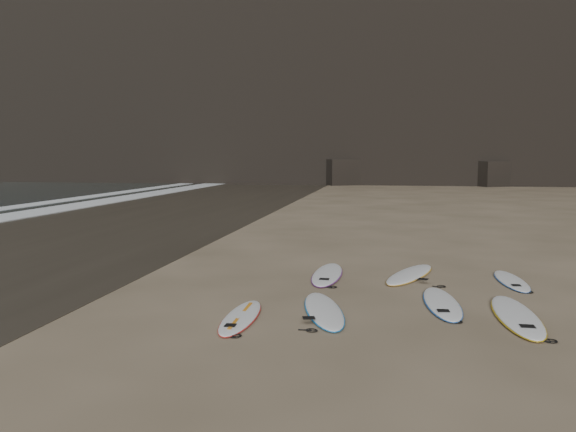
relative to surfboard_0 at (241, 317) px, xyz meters
name	(u,v)px	position (x,y,z in m)	size (l,w,h in m)	color
ground	(464,311)	(3.87, 1.19, -0.04)	(240.00, 240.00, 0.00)	#897559
wet_sand	(90,227)	(-9.13, 11.19, -0.04)	(12.00, 200.00, 0.01)	#383026
surfboard_0	(241,317)	(0.00, 0.00, 0.00)	(0.53, 2.20, 0.08)	white
surfboard_1	(324,310)	(1.37, 0.67, 0.01)	(0.61, 2.55, 0.09)	white
surfboard_2	(442,303)	(3.52, 1.54, 0.01)	(0.60, 2.51, 0.09)	white
surfboard_3	(516,315)	(4.72, 0.88, 0.01)	(0.67, 2.78, 0.10)	white
surfboard_5	(327,274)	(1.11, 3.75, 0.01)	(0.64, 2.65, 0.10)	white
surfboard_6	(410,274)	(3.03, 4.08, 0.01)	(0.64, 2.66, 0.10)	white
surfboard_7	(511,280)	(5.24, 3.80, 0.00)	(0.53, 2.22, 0.08)	white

